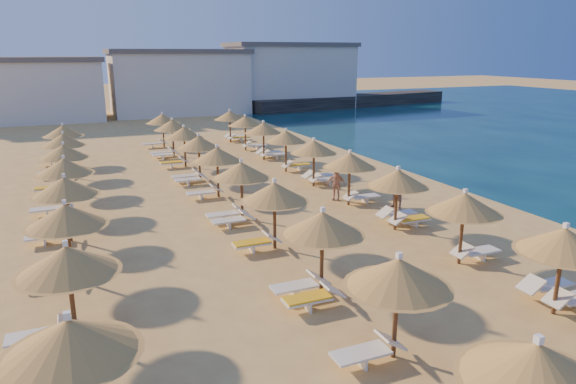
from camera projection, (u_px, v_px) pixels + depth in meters
name	position (u px, v px, depth m)	size (l,w,h in m)	color
ground	(342.00, 252.00, 18.52)	(220.00, 220.00, 0.00)	#D7B25E
jetty	(353.00, 101.00, 67.79)	(30.00, 4.00, 1.50)	black
hotel_blocks	(183.00, 81.00, 59.57)	(46.06, 10.13, 8.10)	beige
parasol_row_east	(350.00, 161.00, 23.71)	(2.53, 40.41, 2.65)	brown
parasol_row_west	(241.00, 171.00, 21.71)	(2.53, 40.41, 2.65)	brown
parasol_row_inland	(65.00, 177.00, 20.77)	(2.53, 29.05, 2.65)	brown
loungers	(256.00, 207.00, 22.68)	(15.34, 39.39, 0.66)	silver
beachgoer_b	(397.00, 190.00, 23.39)	(0.90, 0.70, 1.84)	tan
beachgoer_c	(336.00, 184.00, 24.87)	(0.92, 0.38, 1.57)	tan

